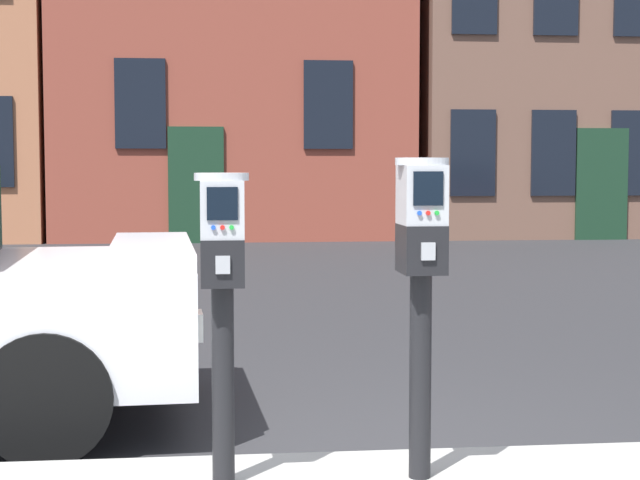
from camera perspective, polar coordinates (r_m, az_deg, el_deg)
parking_meter_near_kerb at (r=4.02m, az=-5.55°, el=-1.75°), size 0.22×0.25×1.25m
parking_meter_twin_adjacent at (r=4.11m, az=5.74°, el=-1.05°), size 0.22×0.25×1.31m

